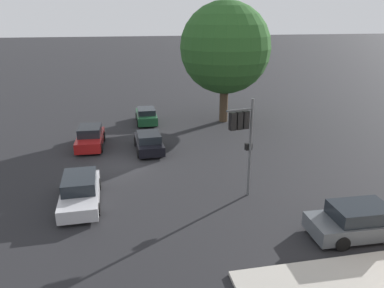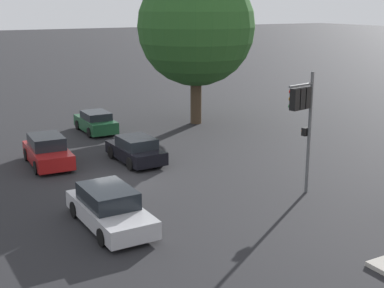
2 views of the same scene
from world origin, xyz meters
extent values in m
plane|color=black|center=(0.00, 0.00, 0.00)|extent=(300.00, 300.00, 0.00)
cylinder|color=#423323|center=(-8.87, 9.40, 1.80)|extent=(0.76, 0.76, 3.59)
sphere|color=#285623|center=(-8.87, 9.40, 6.53)|extent=(7.82, 7.82, 7.82)
cylinder|color=#515456|center=(5.62, 6.66, 2.65)|extent=(0.14, 0.14, 5.30)
cylinder|color=#515456|center=(5.76, 5.94, 4.80)|extent=(0.38, 1.45, 0.10)
cube|color=black|center=(5.69, 6.30, 4.25)|extent=(0.35, 0.35, 0.90)
sphere|color=red|center=(5.50, 6.27, 4.55)|extent=(0.20, 0.20, 0.20)
sphere|color=#99660F|center=(5.50, 6.27, 4.25)|extent=(0.20, 0.20, 0.20)
sphere|color=#0F511E|center=(5.50, 6.27, 3.95)|extent=(0.20, 0.20, 0.20)
cube|color=black|center=(5.76, 5.94, 4.25)|extent=(0.35, 0.35, 0.90)
sphere|color=#590F0F|center=(5.58, 5.91, 4.55)|extent=(0.20, 0.20, 0.20)
sphere|color=#99660F|center=(5.58, 5.91, 4.25)|extent=(0.20, 0.20, 0.20)
sphere|color=#0F511E|center=(5.58, 5.91, 3.95)|extent=(0.20, 0.20, 0.20)
cube|color=black|center=(5.83, 5.59, 4.25)|extent=(0.35, 0.35, 0.90)
sphere|color=red|center=(5.65, 5.55, 4.55)|extent=(0.20, 0.20, 0.20)
sphere|color=#99660F|center=(5.65, 5.55, 4.25)|extent=(0.20, 0.20, 0.20)
sphere|color=#0F511E|center=(5.65, 5.55, 3.95)|extent=(0.20, 0.20, 0.20)
cube|color=black|center=(5.44, 6.63, 2.71)|extent=(0.28, 0.39, 0.35)
sphere|color=orange|center=(5.30, 6.60, 2.71)|extent=(0.18, 0.18, 0.18)
cube|color=#194728|center=(-9.75, 2.47, 0.53)|extent=(3.92, 1.73, 0.72)
cube|color=black|center=(-9.60, 2.47, 1.12)|extent=(2.04, 1.51, 0.46)
cylinder|color=black|center=(-10.97, 1.69, 0.32)|extent=(0.63, 0.23, 0.63)
cylinder|color=black|center=(-10.96, 3.28, 0.32)|extent=(0.63, 0.23, 0.63)
cylinder|color=black|center=(-8.55, 1.67, 0.32)|extent=(0.63, 0.23, 0.63)
cylinder|color=black|center=(-8.54, 3.26, 0.32)|extent=(0.63, 0.23, 0.63)
cube|color=black|center=(-2.37, 2.04, 0.51)|extent=(4.01, 1.87, 0.65)
cube|color=black|center=(-2.21, 2.04, 1.09)|extent=(2.10, 1.61, 0.52)
cylinder|color=black|center=(-3.58, 1.18, 0.34)|extent=(0.68, 0.24, 0.67)
cylinder|color=black|center=(-3.62, 2.84, 0.34)|extent=(0.68, 0.24, 0.67)
cylinder|color=black|center=(-1.12, 1.24, 0.34)|extent=(0.68, 0.24, 0.67)
cylinder|color=black|center=(-1.16, 2.90, 0.34)|extent=(0.68, 0.24, 0.67)
cube|color=#B7B7BC|center=(4.84, -2.12, 0.50)|extent=(4.76, 1.95, 0.65)
cube|color=black|center=(4.65, -2.13, 1.13)|extent=(2.48, 1.69, 0.63)
cylinder|color=black|center=(6.29, -1.22, 0.32)|extent=(0.64, 0.23, 0.64)
cylinder|color=black|center=(6.32, -2.97, 0.32)|extent=(0.64, 0.23, 0.64)
cylinder|color=black|center=(3.36, -1.27, 0.32)|extent=(0.64, 0.23, 0.64)
cylinder|color=black|center=(3.40, -3.03, 0.32)|extent=(0.64, 0.23, 0.64)
cube|color=maroon|center=(-4.03, -2.10, 0.54)|extent=(4.29, 1.97, 0.72)
cube|color=black|center=(-4.20, -2.09, 1.21)|extent=(2.26, 1.67, 0.62)
cylinder|color=black|center=(-2.69, -1.32, 0.33)|extent=(0.67, 0.25, 0.66)
cylinder|color=black|center=(-2.76, -2.99, 0.33)|extent=(0.67, 0.25, 0.66)
cylinder|color=black|center=(-5.30, -1.20, 0.33)|extent=(0.67, 0.25, 0.66)
cylinder|color=black|center=(-5.37, -2.88, 0.33)|extent=(0.67, 0.25, 0.66)
cube|color=#4C5156|center=(10.33, 10.27, 0.52)|extent=(2.06, 4.78, 0.69)
cube|color=black|center=(10.32, 10.08, 1.17)|extent=(1.77, 2.50, 0.61)
cylinder|color=black|center=(9.46, 11.76, 0.33)|extent=(0.24, 0.66, 0.65)
cylinder|color=black|center=(9.37, 8.83, 0.33)|extent=(0.24, 0.66, 0.65)
cylinder|color=black|center=(11.19, 8.78, 0.33)|extent=(0.24, 0.66, 0.65)
camera|label=1|loc=(22.92, 0.11, 9.27)|focal=35.00mm
camera|label=2|loc=(22.44, -8.55, 8.05)|focal=50.00mm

